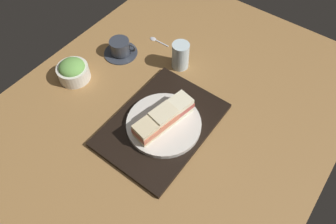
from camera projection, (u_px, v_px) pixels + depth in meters
ground_plane at (161, 123)px, 101.06cm from camera, size 140.00×100.00×3.00cm
serving_tray at (162, 124)px, 97.90cm from camera, size 38.70×27.55×1.55cm
sandwich_plate at (164, 124)px, 96.14cm from camera, size 23.13×23.13×1.60cm
sandwich_near at (148, 129)px, 91.04cm from camera, size 8.58×7.33×5.09cm
sandwich_middle at (164, 117)px, 93.21cm from camera, size 8.52×7.27×5.58cm
sandwich_far at (179, 107)px, 95.67cm from camera, size 8.99×7.18×5.38cm
salad_bowl at (73, 71)px, 107.32cm from camera, size 10.87×10.87×7.66cm
coffee_cup at (120, 48)px, 115.26cm from camera, size 12.53×12.53×5.91cm
drinking_glass at (180, 56)px, 109.56cm from camera, size 6.10×6.10×10.03cm
teaspoon at (155, 39)px, 121.28cm from camera, size 2.03×8.79×0.80cm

